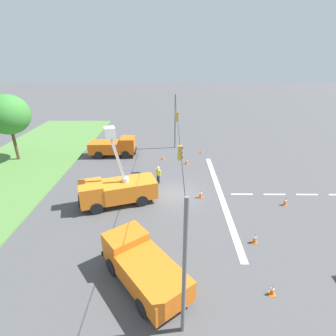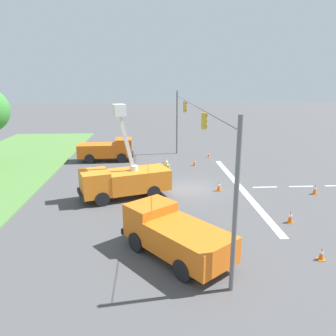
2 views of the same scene
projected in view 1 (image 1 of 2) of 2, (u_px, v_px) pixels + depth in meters
ground_plane at (177, 194)px, 24.26m from camera, size 200.00×200.00×0.00m
lane_markings at (236, 194)px, 24.21m from camera, size 17.60×15.25×0.01m
signal_gantry at (178, 151)px, 22.55m from camera, size 26.20×0.33×7.20m
tree_far_east at (8, 115)px, 29.84m from camera, size 4.98×4.80×7.80m
utility_truck_bucket_lift at (117, 189)px, 22.21m from camera, size 4.40×6.95×6.77m
utility_truck_support_near at (114, 147)px, 32.77m from camera, size 2.49×5.86×2.37m
utility_truck_support_far at (142, 265)px, 14.52m from camera, size 6.15×5.54×2.22m
road_worker at (158, 174)px, 25.95m from camera, size 0.46×0.52×1.77m
traffic_cone_foreground_left at (285, 201)px, 22.33m from camera, size 0.36×0.36×0.76m
traffic_cone_foreground_right at (163, 157)px, 32.01m from camera, size 0.36×0.36×0.61m
traffic_cone_mid_left at (201, 151)px, 34.09m from camera, size 0.36×0.36×0.60m
traffic_cone_mid_right at (201, 194)px, 23.46m from camera, size 0.36×0.36×0.82m
traffic_cone_near_bucket at (152, 184)px, 25.31m from camera, size 0.36×0.36×0.70m
traffic_cone_lane_edge_a at (255, 238)px, 17.88m from camera, size 0.36×0.36×0.78m
traffic_cone_lane_edge_b at (187, 161)px, 30.66m from camera, size 0.36×0.36×0.74m
traffic_cone_far_left at (272, 290)px, 14.04m from camera, size 0.36×0.36×0.64m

